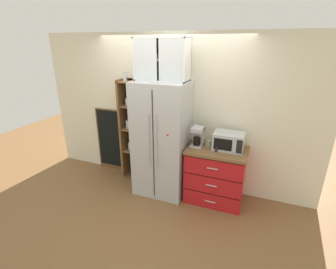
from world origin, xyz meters
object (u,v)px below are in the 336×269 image
at_px(microwave, 229,141).
at_px(bottle_cobalt, 218,142).
at_px(chalkboard_menu, 111,140).
at_px(mug_sage, 209,143).
at_px(mug_charcoal, 217,148).
at_px(refrigerator, 162,139).
at_px(coffee_maker, 198,136).

relative_size(microwave, bottle_cobalt, 1.77).
bearing_deg(microwave, chalkboard_menu, 174.28).
bearing_deg(chalkboard_menu, mug_sage, -6.48).
bearing_deg(mug_charcoal, mug_sage, 140.43).
xyz_separation_m(refrigerator, microwave, (1.04, 0.09, 0.09)).
bearing_deg(mug_sage, chalkboard_menu, 173.52).
relative_size(mug_sage, bottle_cobalt, 0.45).
height_order(mug_sage, chalkboard_menu, chalkboard_menu).
bearing_deg(bottle_cobalt, refrigerator, -175.40).
bearing_deg(microwave, mug_charcoal, -140.19).
bearing_deg(refrigerator, coffee_maker, 4.90).
height_order(refrigerator, bottle_cobalt, refrigerator).
relative_size(refrigerator, mug_sage, 16.52).
height_order(refrigerator, mug_charcoal, refrigerator).
bearing_deg(mug_charcoal, chalkboard_menu, 170.62).
distance_m(mug_sage, mug_charcoal, 0.20).
xyz_separation_m(microwave, mug_sage, (-0.30, 0.00, -0.08)).
height_order(mug_charcoal, chalkboard_menu, chalkboard_menu).
height_order(bottle_cobalt, chalkboard_menu, chalkboard_menu).
xyz_separation_m(mug_charcoal, bottle_cobalt, (-0.00, 0.10, 0.06)).
bearing_deg(coffee_maker, bottle_cobalt, 4.05).
bearing_deg(mug_sage, microwave, -0.76).
height_order(coffee_maker, chalkboard_menu, chalkboard_menu).
height_order(mug_charcoal, bottle_cobalt, bottle_cobalt).
height_order(microwave, bottle_cobalt, microwave).
xyz_separation_m(mug_charcoal, chalkboard_menu, (-2.10, 0.35, -0.31)).
xyz_separation_m(mug_sage, mug_charcoal, (0.15, -0.13, -0.01)).
bearing_deg(refrigerator, bottle_cobalt, 4.60).
relative_size(refrigerator, chalkboard_menu, 1.51).
xyz_separation_m(microwave, coffee_maker, (-0.46, -0.04, 0.03)).
height_order(microwave, coffee_maker, coffee_maker).
relative_size(microwave, chalkboard_menu, 0.36).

